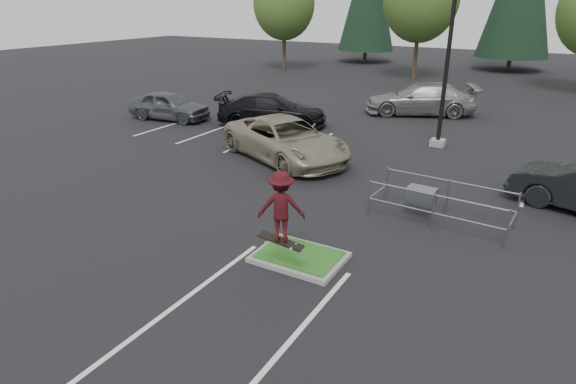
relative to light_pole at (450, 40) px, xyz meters
The scene contains 12 objects.
ground 12.85m from the light_pole, 92.39° to the right, with size 120.00×120.00×0.00m, color black.
grass_median 12.82m from the light_pole, 92.39° to the right, with size 2.20×1.60×0.16m.
stall_lines 7.74m from the light_pole, 107.24° to the right, with size 22.62×17.60×0.01m.
light_pole is the anchor object (origin of this frame).
decid_a 25.86m from the light_pole, 135.75° to the left, with size 5.44×5.44×8.91m.
decid_b 19.70m from the light_pole, 109.35° to the left, with size 5.89×5.89×9.64m.
cart_corral 8.99m from the light_pole, 78.98° to the right, with size 4.05×1.68×1.12m.
skateboarder 13.29m from the light_pole, 91.95° to the right, with size 1.22×1.02×1.79m.
car_l_tan 7.99m from the light_pole, 135.00° to the right, with size 2.81×6.09×1.69m, color gray.
car_l_black 9.30m from the light_pole, behind, with size 2.28×5.61×1.63m, color black.
car_l_grey 14.65m from the light_pole, behind, with size 1.81×4.49×1.53m, color #505258.
car_far_silver 7.43m from the light_pole, 111.74° to the left, with size 2.46×6.05×1.76m, color gray.
Camera 1 is at (5.05, -9.36, 6.09)m, focal length 30.00 mm.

